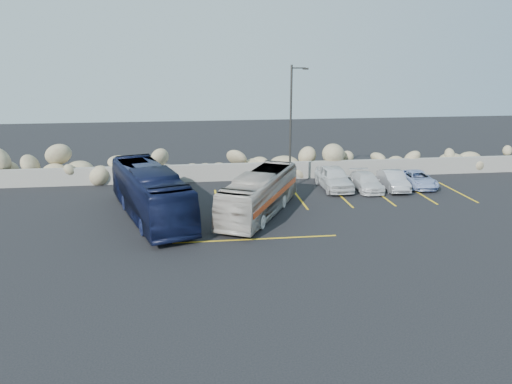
{
  "coord_description": "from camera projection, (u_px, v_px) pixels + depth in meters",
  "views": [
    {
      "loc": [
        -3.92,
        -22.25,
        8.68
      ],
      "look_at": [
        -0.49,
        4.0,
        1.31
      ],
      "focal_mm": 35.0,
      "sensor_mm": 36.0,
      "label": 1
    }
  ],
  "objects": [
    {
      "name": "riprap_pile",
      "position": [
        246.0,
        158.0,
        36.33
      ],
      "size": [
        54.0,
        2.8,
        2.6
      ],
      "primitive_type": null,
      "color": "tan",
      "rests_on": "ground"
    },
    {
      "name": "vintage_bus",
      "position": [
        260.0,
        194.0,
        27.57
      ],
      "size": [
        5.62,
        8.54,
        2.38
      ],
      "primitive_type": "imported",
      "rotation": [
        0.0,
        0.0,
        -0.47
      ],
      "color": "beige",
      "rests_on": "ground"
    },
    {
      "name": "lamppost",
      "position": [
        291.0,
        124.0,
        32.32
      ],
      "size": [
        1.14,
        0.18,
        8.0
      ],
      "color": "#312F2C",
      "rests_on": "ground"
    },
    {
      "name": "car_a",
      "position": [
        334.0,
        178.0,
        32.96
      ],
      "size": [
        1.84,
        4.45,
        1.51
      ],
      "primitive_type": "imported",
      "rotation": [
        0.0,
        0.0,
        0.01
      ],
      "color": "silver",
      "rests_on": "ground"
    },
    {
      "name": "car_b",
      "position": [
        393.0,
        180.0,
        32.89
      ],
      "size": [
        1.55,
        3.74,
        1.2
      ],
      "primitive_type": "imported",
      "rotation": [
        0.0,
        0.0,
        -0.08
      ],
      "color": "#AAA9AE",
      "rests_on": "ground"
    },
    {
      "name": "car_c",
      "position": [
        366.0,
        182.0,
        32.76
      ],
      "size": [
        1.66,
        3.84,
        1.1
      ],
      "primitive_type": "imported",
      "rotation": [
        0.0,
        0.0,
        -0.03
      ],
      "color": "silver",
      "rests_on": "ground"
    },
    {
      "name": "ground",
      "position": [
        277.0,
        240.0,
        24.07
      ],
      "size": [
        90.0,
        90.0,
        0.0
      ],
      "primitive_type": "plane",
      "color": "black",
      "rests_on": "ground"
    },
    {
      "name": "parking_lines",
      "position": [
        337.0,
        203.0,
        29.97
      ],
      "size": [
        18.16,
        9.36,
        0.01
      ],
      "color": "gold",
      "rests_on": "ground"
    },
    {
      "name": "tour_coach",
      "position": [
        150.0,
        193.0,
        27.01
      ],
      "size": [
        5.28,
        10.32,
        2.81
      ],
      "primitive_type": "imported",
      "rotation": [
        0.0,
        0.0,
        0.31
      ],
      "color": "black",
      "rests_on": "ground"
    },
    {
      "name": "car_d",
      "position": [
        418.0,
        179.0,
        33.55
      ],
      "size": [
        1.9,
        3.85,
        1.05
      ],
      "primitive_type": "imported",
      "rotation": [
        0.0,
        0.0,
        -0.04
      ],
      "color": "#9AADDA",
      "rests_on": "ground"
    },
    {
      "name": "seawall",
      "position": [
        248.0,
        171.0,
        35.38
      ],
      "size": [
        60.0,
        0.4,
        1.2
      ],
      "primitive_type": "cube",
      "color": "gray",
      "rests_on": "ground"
    }
  ]
}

